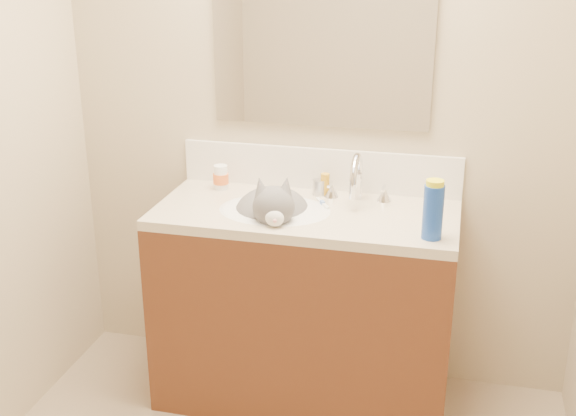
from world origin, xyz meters
The scene contains 16 objects.
room_shell centered at (0.00, 0.00, 1.49)m, with size 2.24×2.54×2.52m.
vanity_cabinet centered at (0.00, 0.97, 0.41)m, with size 1.20×0.55×0.82m, color #542A16.
counter_slab centered at (0.00, 0.97, 0.84)m, with size 1.20×0.55×0.04m, color beige.
basin centered at (-0.12, 0.94, 0.79)m, with size 0.45×0.36×0.14m, color white.
faucet centered at (0.18, 1.11, 0.95)m, with size 0.28×0.20×0.21m.
cat centered at (-0.13, 0.95, 0.84)m, with size 0.42×0.46×0.33m.
backsplash centered at (0.00, 1.24, 0.95)m, with size 1.20×0.02×0.18m, color white.
mirror centered at (0.00, 1.24, 1.54)m, with size 0.90×0.02×0.80m, color white.
pill_bottle centered at (-0.41, 1.14, 0.91)m, with size 0.06×0.06×0.11m, color white.
pill_label centered at (-0.41, 1.14, 0.91)m, with size 0.07×0.07×0.04m, color orange.
silver_jar centered at (0.02, 1.17, 0.89)m, with size 0.06×0.06×0.07m, color #B7B7BC.
amber_bottle centered at (0.04, 1.17, 0.91)m, with size 0.04×0.04×0.09m, color #CA9017.
toothbrush centered at (0.05, 1.05, 0.86)m, with size 0.01×0.13×0.01m, color white.
toothbrush_head centered at (0.05, 1.05, 0.87)m, with size 0.01×0.03×0.01m, color #688FDE.
spray_can centered at (0.50, 0.80, 0.96)m, with size 0.07×0.07×0.20m, color #173FA6.
spray_cap centered at (0.50, 0.80, 1.06)m, with size 0.06×0.06×0.04m, color yellow.
Camera 1 is at (0.57, -1.64, 1.87)m, focal length 45.00 mm.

